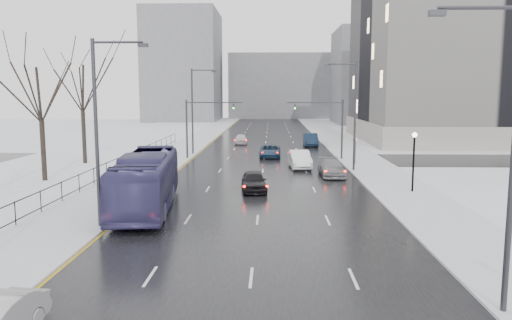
# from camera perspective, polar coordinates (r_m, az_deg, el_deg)

# --- Properties ---
(road) EXTENTS (16.00, 150.00, 0.04)m
(road) POSITION_cam_1_polar(r_m,az_deg,el_deg) (66.18, 1.07, 1.44)
(road) COLOR black
(road) RESTS_ON ground
(cross_road) EXTENTS (130.00, 10.00, 0.04)m
(cross_road) POSITION_cam_1_polar(r_m,az_deg,el_deg) (54.27, 0.92, 0.05)
(cross_road) COLOR black
(cross_road) RESTS_ON ground
(sidewalk_left) EXTENTS (5.00, 150.00, 0.16)m
(sidewalk_left) POSITION_cam_1_polar(r_m,az_deg,el_deg) (67.12, -7.93, 1.50)
(sidewalk_left) COLOR silver
(sidewalk_left) RESTS_ON ground
(sidewalk_right) EXTENTS (5.00, 150.00, 0.16)m
(sidewalk_right) POSITION_cam_1_polar(r_m,az_deg,el_deg) (66.88, 10.11, 1.44)
(sidewalk_right) COLOR silver
(sidewalk_right) RESTS_ON ground
(park_strip) EXTENTS (14.00, 150.00, 0.12)m
(park_strip) POSITION_cam_1_polar(r_m,az_deg,el_deg) (69.35, -15.69, 1.47)
(park_strip) COLOR white
(park_strip) RESTS_ON ground
(tree_park_d) EXTENTS (8.75, 8.75, 12.50)m
(tree_park_d) POSITION_cam_1_polar(r_m,az_deg,el_deg) (44.49, -22.96, -2.29)
(tree_park_d) COLOR black
(tree_park_d) RESTS_ON ground
(tree_park_e) EXTENTS (9.45, 9.45, 13.50)m
(tree_park_e) POSITION_cam_1_polar(r_m,az_deg,el_deg) (53.76, -18.93, -0.46)
(tree_park_e) COLOR black
(tree_park_e) RESTS_ON ground
(iron_fence) EXTENTS (0.06, 70.00, 1.30)m
(iron_fence) POSITION_cam_1_polar(r_m,az_deg,el_deg) (38.86, -19.04, -2.11)
(iron_fence) COLOR black
(iron_fence) RESTS_ON sidewalk_left
(streetlight_r_near) EXTENTS (2.95, 0.25, 10.00)m
(streetlight_r_near) POSITION_cam_1_polar(r_m,az_deg,el_deg) (17.51, 26.77, 1.54)
(streetlight_r_near) COLOR #2D2D33
(streetlight_r_near) RESTS_ON ground
(streetlight_r_mid) EXTENTS (2.95, 0.25, 10.00)m
(streetlight_r_mid) POSITION_cam_1_polar(r_m,az_deg,el_deg) (46.40, 10.98, 5.55)
(streetlight_r_mid) COLOR #2D2D33
(streetlight_r_mid) RESTS_ON ground
(streetlight_l_near) EXTENTS (2.95, 0.25, 10.00)m
(streetlight_l_near) POSITION_cam_1_polar(r_m,az_deg,el_deg) (27.33, -17.37, 3.94)
(streetlight_l_near) COLOR #2D2D33
(streetlight_l_near) RESTS_ON ground
(streetlight_l_far) EXTENTS (2.95, 0.25, 10.00)m
(streetlight_l_far) POSITION_cam_1_polar(r_m,az_deg,el_deg) (58.49, -7.08, 6.05)
(streetlight_l_far) COLOR #2D2D33
(streetlight_l_far) RESTS_ON ground
(lamppost_r_mid) EXTENTS (0.36, 0.36, 4.28)m
(lamppost_r_mid) POSITION_cam_1_polar(r_m,az_deg,el_deg) (37.47, 17.59, 0.75)
(lamppost_r_mid) COLOR black
(lamppost_r_mid) RESTS_ON sidewalk_right
(mast_signal_right) EXTENTS (6.10, 0.33, 6.50)m
(mast_signal_right) POSITION_cam_1_polar(r_m,az_deg,el_deg) (54.27, 8.71, 4.30)
(mast_signal_right) COLOR #2D2D33
(mast_signal_right) RESTS_ON ground
(mast_signal_left) EXTENTS (6.10, 0.33, 6.50)m
(mast_signal_left) POSITION_cam_1_polar(r_m,az_deg,el_deg) (54.47, -6.82, 4.35)
(mast_signal_left) COLOR #2D2D33
(mast_signal_left) RESTS_ON ground
(no_uturn_sign) EXTENTS (0.60, 0.06, 2.70)m
(no_uturn_sign) POSITION_cam_1_polar(r_m,az_deg,el_deg) (50.73, 11.32, 1.96)
(no_uturn_sign) COLOR #2D2D33
(no_uturn_sign) RESTS_ON sidewalk_right
(civic_building) EXTENTS (41.00, 31.00, 24.80)m
(civic_building) POSITION_cam_1_polar(r_m,az_deg,el_deg) (85.08, 25.86, 9.62)
(civic_building) COLOR gray
(civic_building) RESTS_ON ground
(bldg_far_right) EXTENTS (24.00, 20.00, 22.00)m
(bldg_far_right) POSITION_cam_1_polar(r_m,az_deg,el_deg) (123.87, 14.64, 9.20)
(bldg_far_right) COLOR slate
(bldg_far_right) RESTS_ON ground
(bldg_far_left) EXTENTS (18.00, 22.00, 28.00)m
(bldg_far_left) POSITION_cam_1_polar(r_m,az_deg,el_deg) (132.92, -8.26, 10.54)
(bldg_far_left) COLOR slate
(bldg_far_left) RESTS_ON ground
(bldg_far_center) EXTENTS (30.00, 18.00, 18.00)m
(bldg_far_center) POSITION_cam_1_polar(r_m,az_deg,el_deg) (145.83, 3.05, 8.39)
(bldg_far_center) COLOR slate
(bldg_far_center) RESTS_ON ground
(bus) EXTENTS (4.36, 12.86, 3.51)m
(bus) POSITION_cam_1_polar(r_m,az_deg,el_deg) (31.84, -12.40, -2.34)
(bus) COLOR navy
(bus) RESTS_ON road
(sedan_center_near) EXTENTS (2.17, 4.52, 1.49)m
(sedan_center_near) POSITION_cam_1_polar(r_m,az_deg,el_deg) (36.72, -0.25, -2.43)
(sedan_center_near) COLOR black
(sedan_center_near) RESTS_ON road
(sedan_right_near) EXTENTS (2.25, 5.36, 1.72)m
(sedan_right_near) POSITION_cam_1_polar(r_m,az_deg,el_deg) (48.00, 5.00, 0.08)
(sedan_right_near) COLOR white
(sedan_right_near) RESTS_ON road
(sedan_right_cross) EXTENTS (2.36, 5.03, 1.39)m
(sedan_right_cross) POSITION_cam_1_polar(r_m,az_deg,el_deg) (56.04, 1.62, 1.03)
(sedan_right_cross) COLOR navy
(sedan_right_cross) RESTS_ON road
(sedan_right_far) EXTENTS (2.17, 5.03, 1.44)m
(sedan_right_far) POSITION_cam_1_polar(r_m,az_deg,el_deg) (43.83, 8.64, -0.89)
(sedan_right_far) COLOR gray
(sedan_right_far) RESTS_ON road
(sedan_center_far) EXTENTS (1.82, 4.30, 1.45)m
(sedan_center_far) POSITION_cam_1_polar(r_m,az_deg,el_deg) (70.57, -1.73, 2.43)
(sedan_center_far) COLOR silver
(sedan_center_far) RESTS_ON road
(sedan_right_distant) EXTENTS (1.84, 5.23, 1.72)m
(sedan_right_distant) POSITION_cam_1_polar(r_m,az_deg,el_deg) (68.00, 6.26, 2.31)
(sedan_right_distant) COLOR #122237
(sedan_right_distant) RESTS_ON road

